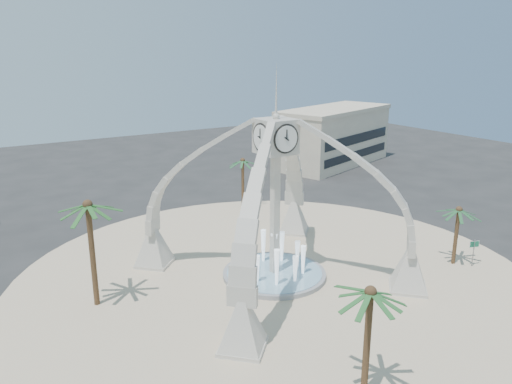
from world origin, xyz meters
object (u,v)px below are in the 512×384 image
clock_tower (275,197)px  palm_east (459,210)px  street_sign (474,248)px  fountain (274,273)px  palm_west (88,207)px  palm_north (243,161)px  palm_south (370,294)px

clock_tower → palm_east: (13.83, -5.88, -1.84)m
clock_tower → street_sign: bearing=-25.8°
fountain → street_sign: size_ratio=3.39×
palm_east → palm_west: 28.24m
palm_east → street_sign: palm_east is taller
fountain → clock_tower: bearing=-90.0°
fountain → palm_east: bearing=-23.0°
palm_east → palm_west: (-26.73, 8.76, 2.50)m
street_sign → palm_north: bearing=127.1°
street_sign → palm_south: bearing=-140.8°
palm_south → fountain: bearing=74.6°
fountain → street_sign: fountain is taller
fountain → palm_north: (7.03, 16.57, 4.98)m
palm_north → street_sign: size_ratio=2.54×
clock_tower → palm_east: size_ratio=3.36×
clock_tower → palm_east: 15.14m
palm_south → palm_east: bearing=24.1°
clock_tower → fountain: 6.20m
clock_tower → palm_east: bearing=-23.0°
palm_east → fountain: bearing=157.0°
clock_tower → palm_south: bearing=-105.4°
palm_north → clock_tower: bearing=-113.0°
palm_west → fountain: bearing=-12.6°
palm_east → palm_north: palm_north is taller
palm_west → clock_tower: bearing=-12.6°
clock_tower → palm_north: (7.03, 16.57, -1.22)m
palm_west → street_sign: bearing=-19.9°
palm_west → street_sign: 29.78m
clock_tower → palm_west: 13.23m
palm_west → palm_south: (9.09, -16.66, -1.46)m
fountain → palm_west: 14.89m
clock_tower → fountain: clock_tower is taller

